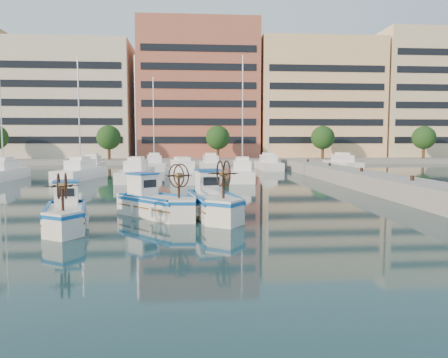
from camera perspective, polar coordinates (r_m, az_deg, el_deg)
ground at (r=20.16m, az=-2.47°, el=-5.39°), size 300.00×300.00×0.00m
quay at (r=31.15m, az=21.61°, el=-0.94°), size 3.00×60.00×1.20m
waterfront at (r=85.77m, az=2.22°, el=9.99°), size 180.00×40.00×25.60m
yacht_marina at (r=47.72m, az=-5.85°, el=1.24°), size 39.59×24.21×11.50m
fishing_boat_a at (r=19.40m, az=-19.96°, el=-4.09°), size 2.35×4.02×2.44m
fishing_boat_b at (r=21.29m, az=-9.03°, el=-2.93°), size 3.93×4.11×2.61m
fishing_boat_c at (r=20.90m, az=-1.41°, el=-2.87°), size 2.57×4.63×2.81m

